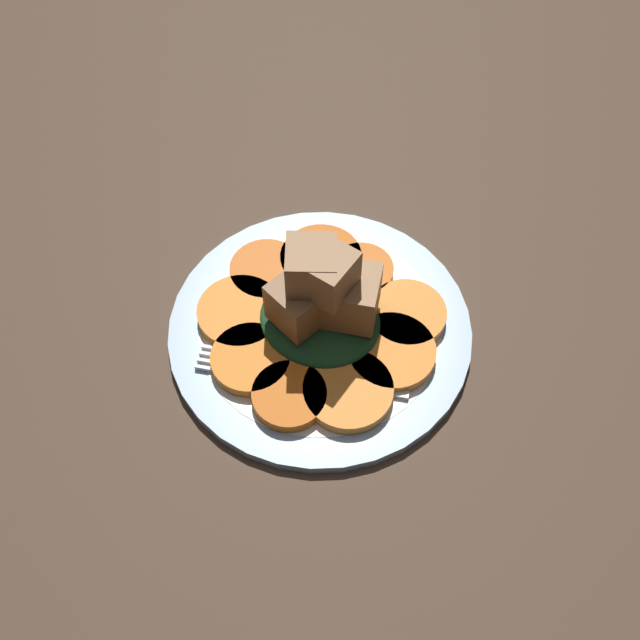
% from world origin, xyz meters
% --- Properties ---
extents(table_slab, '(1.20, 1.20, 0.02)m').
position_xyz_m(table_slab, '(0.00, 0.00, 0.01)').
color(table_slab, '#4C3828').
rests_on(table_slab, ground).
extents(plate, '(0.26, 0.26, 0.01)m').
position_xyz_m(plate, '(0.00, 0.00, 0.03)').
color(plate, '#99B7D1').
rests_on(plate, table_slab).
extents(carrot_slice_0, '(0.07, 0.07, 0.01)m').
position_xyz_m(carrot_slice_0, '(0.05, -0.05, 0.04)').
color(carrot_slice_0, orange).
rests_on(carrot_slice_0, plate).
extents(carrot_slice_1, '(0.07, 0.07, 0.01)m').
position_xyz_m(carrot_slice_1, '(0.07, -0.00, 0.04)').
color(carrot_slice_1, orange).
rests_on(carrot_slice_1, plate).
extents(carrot_slice_2, '(0.07, 0.07, 0.01)m').
position_xyz_m(carrot_slice_2, '(0.06, 0.04, 0.04)').
color(carrot_slice_2, orange).
rests_on(carrot_slice_2, plate).
extents(carrot_slice_3, '(0.06, 0.06, 0.01)m').
position_xyz_m(carrot_slice_3, '(0.01, 0.07, 0.04)').
color(carrot_slice_3, orange).
rests_on(carrot_slice_3, plate).
extents(carrot_slice_4, '(0.07, 0.07, 0.01)m').
position_xyz_m(carrot_slice_4, '(-0.03, 0.06, 0.04)').
color(carrot_slice_4, '#D56013').
rests_on(carrot_slice_4, plate).
extents(carrot_slice_5, '(0.07, 0.07, 0.01)m').
position_xyz_m(carrot_slice_5, '(-0.07, 0.03, 0.04)').
color(carrot_slice_5, orange).
rests_on(carrot_slice_5, plate).
extents(carrot_slice_6, '(0.07, 0.07, 0.01)m').
position_xyz_m(carrot_slice_6, '(-0.07, -0.02, 0.04)').
color(carrot_slice_6, orange).
rests_on(carrot_slice_6, plate).
extents(carrot_slice_7, '(0.07, 0.07, 0.01)m').
position_xyz_m(carrot_slice_7, '(-0.04, -0.06, 0.04)').
color(carrot_slice_7, orange).
rests_on(carrot_slice_7, plate).
extents(carrot_slice_8, '(0.06, 0.06, 0.01)m').
position_xyz_m(carrot_slice_8, '(0.01, -0.07, 0.04)').
color(carrot_slice_8, '#D66114').
rests_on(carrot_slice_8, plate).
extents(center_pile, '(0.10, 0.09, 0.10)m').
position_xyz_m(center_pile, '(0.00, 0.00, 0.07)').
color(center_pile, '#1E4723').
rests_on(center_pile, plate).
extents(fork, '(0.18, 0.06, 0.00)m').
position_xyz_m(fork, '(0.00, -0.05, 0.03)').
color(fork, silver).
rests_on(fork, plate).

